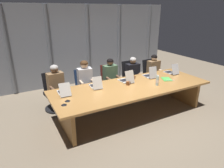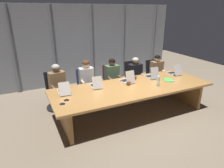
{
  "view_description": "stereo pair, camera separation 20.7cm",
  "coord_description": "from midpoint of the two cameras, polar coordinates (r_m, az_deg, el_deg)",
  "views": [
    {
      "loc": [
        -2.53,
        -3.64,
        2.43
      ],
      "look_at": [
        -0.49,
        0.12,
        0.83
      ],
      "focal_mm": 31.8,
      "sensor_mm": 36.0,
      "label": 1
    },
    {
      "loc": [
        -2.35,
        -3.74,
        2.43
      ],
      "look_at": [
        -0.49,
        0.12,
        0.83
      ],
      "focal_mm": 31.8,
      "sensor_mm": 36.0,
      "label": 2
    }
  ],
  "objects": [
    {
      "name": "office_chair_right_end",
      "position": [
        6.63,
        12.9,
        1.66
      ],
      "size": [
        0.6,
        0.6,
        0.92
      ],
      "rotation": [
        0.0,
        0.0,
        -1.52
      ],
      "color": "black",
      "rests_on": "ground_plane"
    },
    {
      "name": "laptop_right_end",
      "position": [
        5.88,
        18.4,
        3.22
      ],
      "size": [
        0.24,
        0.42,
        0.3
      ],
      "rotation": [
        0.0,
        0.0,
        1.57
      ],
      "color": "#BCBCC1",
      "rests_on": "conference_table"
    },
    {
      "name": "coffee_mug_near",
      "position": [
        5.21,
        7.64,
        1.78
      ],
      "size": [
        0.13,
        0.09,
        0.09
      ],
      "color": "brown",
      "rests_on": "conference_table"
    },
    {
      "name": "laptop_left_mid",
      "position": [
        4.66,
        -3.43,
        -0.21
      ],
      "size": [
        0.26,
        0.43,
        0.29
      ],
      "rotation": [
        0.0,
        0.0,
        1.48
      ],
      "color": "beige",
      "rests_on": "conference_table"
    },
    {
      "name": "coffee_mug_far",
      "position": [
        4.78,
        5.98,
        0.13
      ],
      "size": [
        0.13,
        0.08,
        0.09
      ],
      "color": "brown",
      "rests_on": "conference_table"
    },
    {
      "name": "laptop_left_end",
      "position": [
        4.43,
        -12.44,
        -1.84
      ],
      "size": [
        0.26,
        0.46,
        0.28
      ],
      "rotation": [
        0.0,
        0.0,
        1.52
      ],
      "color": "beige",
      "rests_on": "conference_table"
    },
    {
      "name": "spiral_notepad",
      "position": [
        5.34,
        16.98,
        1.1
      ],
      "size": [
        0.33,
        0.37,
        0.03
      ],
      "rotation": [
        0.0,
        0.0,
        -0.43
      ],
      "color": "#4CB74C",
      "rests_on": "conference_table"
    },
    {
      "name": "office_chair_left_mid",
      "position": [
        5.55,
        -6.26,
        -1.7
      ],
      "size": [
        0.6,
        0.6,
        0.91
      ],
      "rotation": [
        0.0,
        0.0,
        -1.57
      ],
      "color": "navy",
      "rests_on": "ground_plane"
    },
    {
      "name": "person_left_mid",
      "position": [
        5.29,
        -6.01,
        1.19
      ],
      "size": [
        0.4,
        0.56,
        1.2
      ],
      "rotation": [
        0.0,
        0.0,
        -1.63
      ],
      "color": "silver",
      "rests_on": "ground_plane"
    },
    {
      "name": "water_bottle_primary",
      "position": [
        4.83,
        14.32,
        0.71
      ],
      "size": [
        0.07,
        0.07,
        0.26
      ],
      "color": "silver",
      "rests_on": "conference_table"
    },
    {
      "name": "office_chair_right_mid",
      "position": [
        6.18,
        7.1,
        0.78
      ],
      "size": [
        0.6,
        0.6,
        0.96
      ],
      "rotation": [
        0.0,
        0.0,
        -1.55
      ],
      "color": "black",
      "rests_on": "ground_plane"
    },
    {
      "name": "person_right_mid",
      "position": [
        5.96,
        8.01,
        2.88
      ],
      "size": [
        0.42,
        0.55,
        1.12
      ],
      "rotation": [
        0.0,
        0.0,
        -1.6
      ],
      "color": "black",
      "rests_on": "ground_plane"
    },
    {
      "name": "conference_mic_middle",
      "position": [
        4.07,
        -11.56,
        -4.39
      ],
      "size": [
        0.11,
        0.11,
        0.03
      ],
      "primitive_type": "cone",
      "color": "black",
      "rests_on": "conference_table"
    },
    {
      "name": "laptop_center",
      "position": [
        4.98,
        5.55,
        1.19
      ],
      "size": [
        0.26,
        0.44,
        0.33
      ],
      "rotation": [
        0.0,
        0.0,
        1.62
      ],
      "color": "beige",
      "rests_on": "conference_table"
    },
    {
      "name": "ground_plane",
      "position": [
        5.05,
        6.82,
        -8.41
      ],
      "size": [
        12.48,
        12.48,
        0.0
      ],
      "primitive_type": "plane",
      "color": "#7F705B"
    },
    {
      "name": "person_center",
      "position": [
        5.59,
        1.45,
        2.04
      ],
      "size": [
        0.39,
        0.55,
        1.17
      ],
      "rotation": [
        0.0,
        0.0,
        -1.58
      ],
      "color": "#4C6B4C",
      "rests_on": "ground_plane"
    },
    {
      "name": "person_right_end",
      "position": [
        6.44,
        14.1,
        3.71
      ],
      "size": [
        0.43,
        0.57,
        1.12
      ],
      "rotation": [
        0.0,
        0.0,
        -1.5
      ],
      "color": "olive",
      "rests_on": "ground_plane"
    },
    {
      "name": "laptop_right_mid",
      "position": [
        5.41,
        12.37,
        2.37
      ],
      "size": [
        0.26,
        0.42,
        0.32
      ],
      "rotation": [
        0.0,
        0.0,
        1.49
      ],
      "color": "#BCBCC1",
      "rests_on": "conference_table"
    },
    {
      "name": "person_left_end",
      "position": [
        5.11,
        -14.07,
        -0.21
      ],
      "size": [
        0.44,
        0.57,
        1.19
      ],
      "rotation": [
        0.0,
        0.0,
        -1.47
      ],
      "color": "olive",
      "rests_on": "ground_plane"
    },
    {
      "name": "conference_table",
      "position": [
        4.79,
        7.12,
        -2.25
      ],
      "size": [
        3.83,
        1.37,
        0.73
      ],
      "color": "#B77F42",
      "rests_on": "ground_plane"
    },
    {
      "name": "curtain_backdrop",
      "position": [
        7.01,
        -5.15,
        11.26
      ],
      "size": [
        6.24,
        0.17,
        2.62
      ],
      "color": "gray",
      "rests_on": "ground_plane"
    },
    {
      "name": "office_chair_left_end",
      "position": [
        5.36,
        -14.6,
        -2.99
      ],
      "size": [
        0.6,
        0.6,
        0.95
      ],
      "rotation": [
        0.0,
        0.0,
        -1.44
      ],
      "color": "black",
      "rests_on": "ground_plane"
    },
    {
      "name": "conference_mic_left_side",
      "position": [
        3.93,
        -12.62,
        -5.42
      ],
      "size": [
        0.11,
        0.11,
        0.03
      ],
      "primitive_type": "cone",
      "color": "black",
      "rests_on": "conference_table"
    },
    {
      "name": "office_chair_center",
      "position": [
        5.83,
        0.86,
        -0.4
      ],
      "size": [
        0.6,
        0.61,
        0.93
      ],
      "rotation": [
        0.0,
        0.0,
        -1.74
      ],
      "color": "#511E19",
      "rests_on": "ground_plane"
    }
  ]
}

